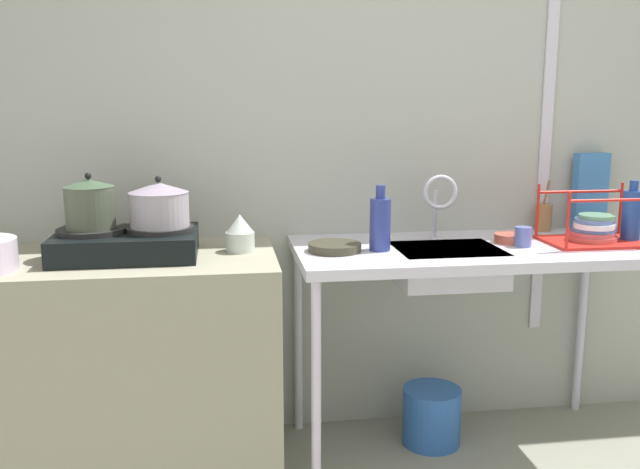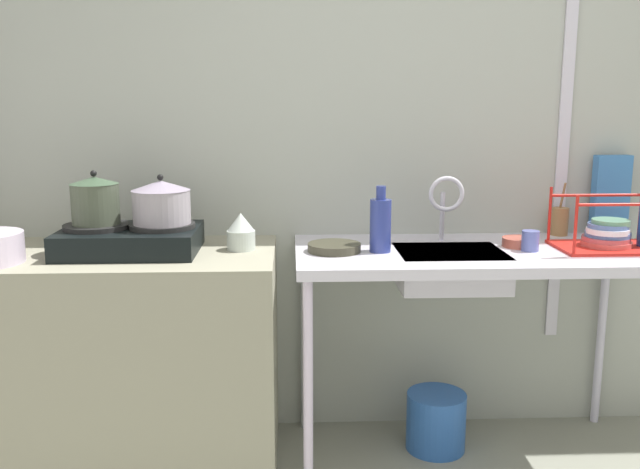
# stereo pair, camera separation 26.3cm
# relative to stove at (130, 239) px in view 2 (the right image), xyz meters

# --- Properties ---
(wall_back) EXTENTS (5.05, 0.10, 2.73)m
(wall_back) POSITION_rel_stove_xyz_m (1.35, 0.37, 0.43)
(wall_back) COLOR #A3A79D
(wall_back) RESTS_ON ground
(wall_metal_strip) EXTENTS (0.05, 0.01, 2.18)m
(wall_metal_strip) POSITION_rel_stove_xyz_m (1.78, 0.31, 0.57)
(wall_metal_strip) COLOR silver
(counter_concrete) EXTENTS (1.24, 0.64, 0.88)m
(counter_concrete) POSITION_rel_stove_xyz_m (-0.07, 0.00, -0.49)
(counter_concrete) COLOR gray
(counter_concrete) RESTS_ON ground
(counter_sink) EXTENTS (1.41, 0.64, 0.88)m
(counter_sink) POSITION_rel_stove_xyz_m (1.33, 0.00, -0.12)
(counter_sink) COLOR silver
(counter_sink) RESTS_ON ground
(stove) EXTENTS (0.51, 0.38, 0.11)m
(stove) POSITION_rel_stove_xyz_m (0.00, 0.00, 0.00)
(stove) COLOR black
(stove) RESTS_ON counter_concrete
(pot_on_left_burner) EXTENTS (0.18, 0.18, 0.20)m
(pot_on_left_burner) POSITION_rel_stove_xyz_m (-0.12, 0.00, 0.15)
(pot_on_left_burner) COLOR #444C3B
(pot_on_left_burner) RESTS_ON stove
(pot_on_right_burner) EXTENTS (0.22, 0.22, 0.19)m
(pot_on_right_burner) POSITION_rel_stove_xyz_m (0.12, 0.00, 0.14)
(pot_on_right_burner) COLOR #9A919B
(pot_on_right_burner) RESTS_ON stove
(percolator) EXTENTS (0.11, 0.11, 0.14)m
(percolator) POSITION_rel_stove_xyz_m (0.42, 0.03, 0.02)
(percolator) COLOR silver
(percolator) RESTS_ON counter_concrete
(sink_basin) EXTENTS (0.41, 0.34, 0.14)m
(sink_basin) POSITION_rel_stove_xyz_m (1.23, -0.03, -0.12)
(sink_basin) COLOR silver
(sink_basin) RESTS_ON counter_sink
(faucet) EXTENTS (0.14, 0.08, 0.28)m
(faucet) POSITION_rel_stove_xyz_m (1.24, 0.12, 0.13)
(faucet) COLOR silver
(faucet) RESTS_ON counter_sink
(frying_pan) EXTENTS (0.20, 0.20, 0.03)m
(frying_pan) POSITION_rel_stove_xyz_m (0.78, -0.02, -0.04)
(frying_pan) COLOR #393728
(frying_pan) RESTS_ON counter_sink
(dish_rack) EXTENTS (0.39, 0.28, 0.23)m
(dish_rack) POSITION_rel_stove_xyz_m (1.85, -0.02, -0.00)
(dish_rack) COLOR red
(dish_rack) RESTS_ON counter_sink
(cup_by_rack) EXTENTS (0.07, 0.07, 0.08)m
(cup_by_rack) POSITION_rel_stove_xyz_m (1.53, -0.04, -0.01)
(cup_by_rack) COLOR #5760A6
(cup_by_rack) RESTS_ON counter_sink
(small_bowl_on_drainboard) EXTENTS (0.14, 0.14, 0.04)m
(small_bowl_on_drainboard) POSITION_rel_stove_xyz_m (1.52, 0.04, -0.03)
(small_bowl_on_drainboard) COLOR #B45343
(small_bowl_on_drainboard) RESTS_ON counter_sink
(bottle_by_sink) EXTENTS (0.08, 0.08, 0.25)m
(bottle_by_sink) POSITION_rel_stove_xyz_m (0.95, -0.03, 0.05)
(bottle_by_sink) COLOR navy
(bottle_by_sink) RESTS_ON counter_sink
(cereal_box) EXTENTS (0.16, 0.06, 0.34)m
(cereal_box) POSITION_rel_stove_xyz_m (1.99, 0.28, 0.12)
(cereal_box) COLOR #3976B7
(cereal_box) RESTS_ON counter_sink
(utensil_jar) EXTENTS (0.07, 0.07, 0.23)m
(utensil_jar) POSITION_rel_stove_xyz_m (1.77, 0.27, 0.01)
(utensil_jar) COLOR olive
(utensil_jar) RESTS_ON counter_sink
(bucket_on_floor) EXTENTS (0.25, 0.25, 0.24)m
(bucket_on_floor) POSITION_rel_stove_xyz_m (1.22, 0.06, -0.81)
(bucket_on_floor) COLOR #2B5BAD
(bucket_on_floor) RESTS_ON ground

